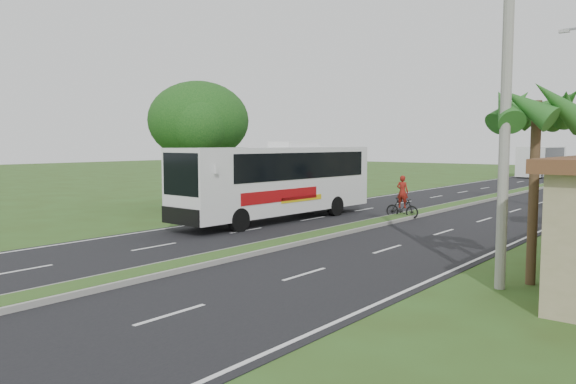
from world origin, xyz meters
The scene contains 10 objects.
ground centered at (0.00, 0.00, 0.00)m, with size 180.00×180.00×0.00m, color #354B1B.
road_asphalt centered at (0.00, 20.00, 0.01)m, with size 14.00×160.00×0.02m, color black.
median_strip centered at (0.00, 20.00, 0.10)m, with size 1.20×160.00×0.18m.
lane_edge_left centered at (-6.70, 20.00, 0.00)m, with size 0.12×160.00×0.01m, color silver.
palm_verge_a centered at (9.00, 3.00, 4.74)m, with size 2.40×2.40×5.45m.
shade_tree centered at (-12.11, 10.02, 5.03)m, with size 6.30×6.00×7.54m.
utility_pole_a centered at (8.50, 2.00, 5.67)m, with size 1.60×0.28×11.00m.
coach_bus_main centered at (-4.52, 8.52, 2.17)m, with size 3.00×12.28×3.94m.
coach_bus_far centered at (-4.48, 56.52, 1.95)m, with size 2.68×11.83×3.44m.
motorcyclist centered at (-0.04, 13.01, 0.79)m, with size 1.78×0.62×2.22m.
Camera 1 is at (13.26, -12.96, 3.87)m, focal length 35.00 mm.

